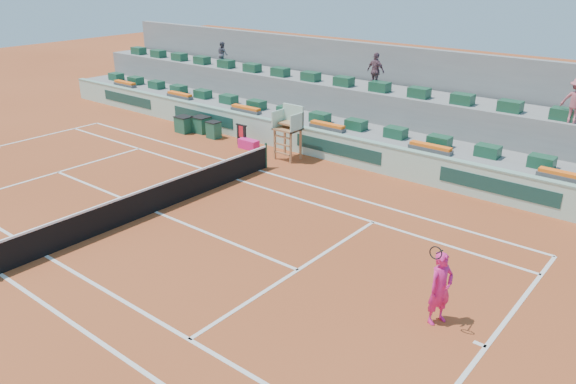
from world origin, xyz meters
name	(u,v)px	position (x,y,z in m)	size (l,w,h in m)	color
ground	(155,212)	(0.00, 0.00, 0.00)	(90.00, 90.00, 0.00)	brown
seating_tier_lower	(331,130)	(0.00, 10.70, 0.60)	(36.00, 4.00, 1.20)	gray
seating_tier_upper	(349,110)	(0.00, 12.30, 1.30)	(36.00, 2.40, 2.60)	gray
stadium_back_wall	(367,87)	(0.00, 13.90, 2.20)	(36.00, 0.40, 4.40)	gray
player_bag	(249,144)	(-2.36, 7.39, 0.22)	(1.01, 0.45, 0.45)	#E61E76
spectator_left	(223,54)	(-8.49, 11.94, 3.29)	(0.67, 0.52, 1.38)	#4F4E5B
spectator_mid	(376,71)	(1.56, 12.00, 3.45)	(1.00, 0.41, 1.70)	#6A4653
spectator_right	(576,101)	(10.39, 11.47, 3.43)	(1.08, 0.62, 1.67)	#A7535D
court_lines	(155,212)	(0.00, 0.00, 0.01)	(23.89, 11.09, 0.01)	silver
tennis_net	(154,198)	(0.00, 0.00, 0.53)	(0.10, 11.97, 1.10)	black
advertising_hoarding	(303,140)	(0.02, 8.50, 0.63)	(36.00, 0.34, 1.26)	#A9D5BE
umpire_chair	(289,125)	(0.00, 7.50, 1.54)	(1.10, 0.90, 2.40)	#986239
seat_row_lower	(320,117)	(0.00, 9.80, 1.42)	(32.90, 0.60, 0.44)	#18492F
seat_row_upper	(344,81)	(0.00, 11.70, 2.82)	(32.90, 0.60, 0.44)	#18492F
flower_planters	(284,117)	(-1.50, 9.00, 1.33)	(26.80, 0.36, 0.28)	#4C4C4C
drink_cooler_a	(214,130)	(-4.91, 7.59, 0.42)	(0.65, 0.56, 0.84)	#1A5039
drink_cooler_b	(201,124)	(-6.11, 7.87, 0.42)	(0.84, 0.73, 0.84)	#1A5039
drink_cooler_c	(184,124)	(-6.84, 7.34, 0.42)	(0.82, 0.71, 0.84)	#1A5039
towel_rack	(241,133)	(-2.98, 7.57, 0.60)	(0.67, 0.11, 1.03)	black
tennis_player	(440,288)	(10.56, 0.21, 0.95)	(0.67, 0.96, 2.28)	#E61E76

